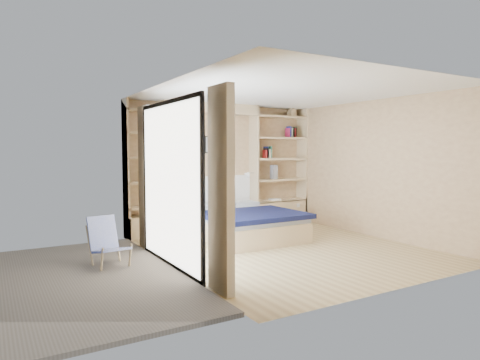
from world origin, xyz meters
TOP-DOWN VIEW (x-y plane):
  - ground at (0.00, 0.00)m, footprint 4.50×4.50m
  - room_shell at (-0.39, 1.52)m, footprint 4.50×4.50m
  - bed at (-0.13, 1.13)m, footprint 1.68×2.15m
  - photo_gallery at (-0.45, 2.22)m, footprint 1.48×0.02m
  - reading_lamps at (-0.30, 2.00)m, footprint 1.92×0.12m
  - shelf_decor at (1.16, 2.07)m, footprint 3.45×0.23m
  - deck at (-3.60, 0.00)m, footprint 3.20×4.00m
  - deck_chair at (-2.71, 0.48)m, footprint 0.49×0.72m

SIDE VIEW (x-z plane):
  - ground at x=0.00m, z-range 0.00..0.00m
  - deck at x=-3.60m, z-range -0.03..0.03m
  - bed at x=-0.13m, z-range -0.26..0.81m
  - deck_chair at x=-2.71m, z-range -0.02..0.67m
  - room_shell at x=-0.39m, z-range -1.17..3.33m
  - reading_lamps at x=-0.30m, z-range 1.03..1.17m
  - photo_gallery at x=-0.45m, z-range 1.19..2.01m
  - shelf_decor at x=1.16m, z-range 0.70..2.73m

